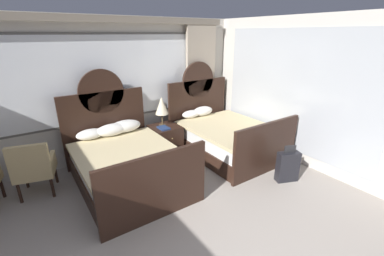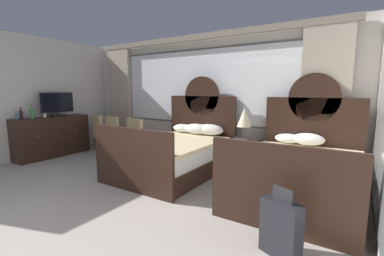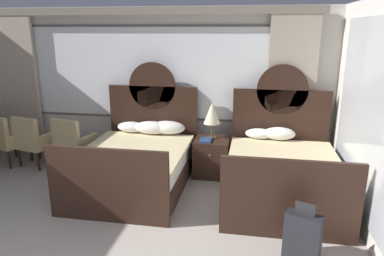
{
  "view_description": "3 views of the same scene",
  "coord_description": "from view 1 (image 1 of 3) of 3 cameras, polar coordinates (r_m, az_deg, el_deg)",
  "views": [
    {
      "loc": [
        -1.09,
        -0.84,
        2.39
      ],
      "look_at": [
        1.28,
        2.61,
        0.84
      ],
      "focal_mm": 24.06,
      "sensor_mm": 36.0,
      "label": 1
    },
    {
      "loc": [
        2.94,
        -0.88,
        1.52
      ],
      "look_at": [
        0.84,
        2.42,
        0.95
      ],
      "focal_mm": 24.39,
      "sensor_mm": 36.0,
      "label": 2
    },
    {
      "loc": [
        1.87,
        -1.95,
        2.34
      ],
      "look_at": [
        1.02,
        2.87,
        0.97
      ],
      "focal_mm": 33.3,
      "sensor_mm": 36.0,
      "label": 3
    }
  ],
  "objects": [
    {
      "name": "wall_back_window",
      "position": [
        5.13,
        -21.73,
        8.0
      ],
      "size": [
        6.38,
        0.22,
        2.7
      ],
      "color": "beige",
      "rests_on": "ground_plane"
    },
    {
      "name": "wall_right_mirror",
      "position": [
        5.14,
        24.06,
        6.87
      ],
      "size": [
        0.08,
        4.68,
        2.7
      ],
      "color": "beige",
      "rests_on": "ground_plane"
    },
    {
      "name": "bed_near_window",
      "position": [
        4.44,
        -14.42,
        -7.38
      ],
      "size": [
        1.56,
        2.12,
        1.8
      ],
      "color": "black",
      "rests_on": "ground_plane"
    },
    {
      "name": "bed_near_mirror",
      "position": [
        5.44,
        7.3,
        -1.71
      ],
      "size": [
        1.56,
        2.12,
        1.8
      ],
      "color": "black",
      "rests_on": "ground_plane"
    },
    {
      "name": "nightstand_between_beds",
      "position": [
        5.36,
        -5.91,
        -2.68
      ],
      "size": [
        0.56,
        0.58,
        0.61
      ],
      "color": "black",
      "rests_on": "ground_plane"
    },
    {
      "name": "table_lamp_on_nightstand",
      "position": [
        5.18,
        -6.73,
        4.88
      ],
      "size": [
        0.27,
        0.27,
        0.6
      ],
      "color": "brown",
      "rests_on": "nightstand_between_beds"
    },
    {
      "name": "book_on_nightstand",
      "position": [
        5.12,
        -6.31,
        0.0
      ],
      "size": [
        0.18,
        0.26,
        0.03
      ],
      "color": "navy",
      "rests_on": "nightstand_between_beds"
    },
    {
      "name": "armchair_by_window_left",
      "position": [
        4.61,
        -31.68,
        -7.35
      ],
      "size": [
        0.65,
        0.65,
        0.91
      ],
      "color": "tan",
      "rests_on": "ground_plane"
    },
    {
      "name": "suitcase_on_floor",
      "position": [
        4.7,
        20.43,
        -7.98
      ],
      "size": [
        0.4,
        0.29,
        0.66
      ],
      "color": "black",
      "rests_on": "ground_plane"
    }
  ]
}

